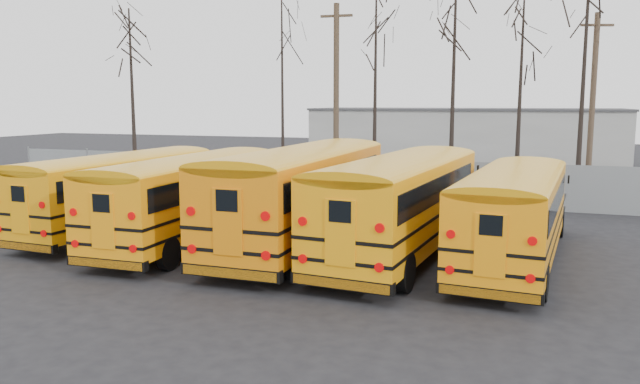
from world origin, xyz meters
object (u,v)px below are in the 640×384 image
at_px(bus_a, 123,185).
at_px(utility_pole_left, 336,94).
at_px(bus_b, 193,191).
at_px(bus_d, 403,196).
at_px(bus_c, 305,187).
at_px(bus_e, 515,207).
at_px(utility_pole_right, 592,104).

bearing_deg(bus_a, utility_pole_left, 77.97).
relative_size(bus_b, bus_d, 0.93).
height_order(bus_b, bus_c, bus_c).
relative_size(bus_b, utility_pole_left, 1.08).
distance_m(bus_d, bus_e, 3.18).
height_order(bus_e, utility_pole_left, utility_pole_left).
relative_size(bus_a, bus_e, 1.00).
height_order(bus_b, utility_pole_right, utility_pole_right).
height_order(utility_pole_left, utility_pole_right, utility_pole_left).
xyz_separation_m(bus_a, utility_pole_right, (16.37, 14.22, 2.83)).
relative_size(bus_d, bus_e, 1.10).
bearing_deg(bus_a, bus_e, 1.59).
xyz_separation_m(bus_b, bus_d, (6.88, 0.42, 0.10)).
xyz_separation_m(bus_b, bus_c, (3.66, 0.62, 0.20)).
relative_size(bus_a, utility_pole_right, 1.17).
bearing_deg(bus_d, utility_pole_right, 72.55).
xyz_separation_m(bus_a, bus_e, (13.37, -0.31, -0.01)).
bearing_deg(utility_pole_left, bus_a, -107.61).
distance_m(bus_b, utility_pole_left, 14.84).
distance_m(bus_c, utility_pole_left, 14.56).
distance_m(bus_a, bus_c, 6.97).
xyz_separation_m(bus_c, utility_pole_right, (9.41, 14.36, 2.59)).
bearing_deg(utility_pole_left, bus_d, -67.73).
bearing_deg(utility_pole_right, utility_pole_left, 162.85).
bearing_deg(bus_b, utility_pole_right, 48.45).
height_order(bus_c, bus_d, bus_c).
bearing_deg(utility_pole_right, bus_e, -121.15).
bearing_deg(bus_b, bus_a, 166.61).
relative_size(bus_c, bus_e, 1.14).
bearing_deg(bus_b, utility_pole_left, 88.13).
distance_m(bus_a, bus_d, 10.19).
bearing_deg(bus_d, bus_b, -170.99).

